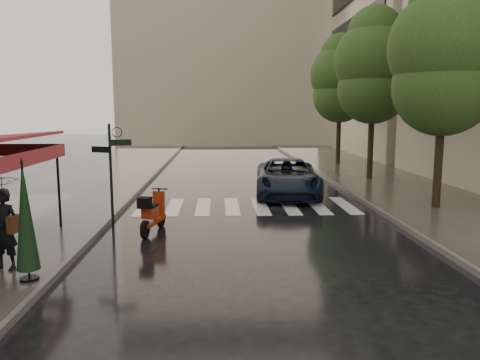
{
  "coord_description": "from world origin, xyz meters",
  "views": [
    {
      "loc": [
        1.96,
        -10.79,
        3.47
      ],
      "look_at": [
        2.61,
        3.14,
        1.4
      ],
      "focal_mm": 35.0,
      "sensor_mm": 36.0,
      "label": 1
    }
  ],
  "objects": [
    {
      "name": "ground",
      "position": [
        0.0,
        0.0,
        0.0
      ],
      "size": [
        120.0,
        120.0,
        0.0
      ],
      "primitive_type": "plane",
      "color": "black",
      "rests_on": "ground"
    },
    {
      "name": "tree_mid",
      "position": [
        9.5,
        12.0,
        5.59
      ],
      "size": [
        3.8,
        3.8,
        8.34
      ],
      "color": "black",
      "rests_on": "sidewalk_far"
    },
    {
      "name": "parked_car",
      "position": [
        4.8,
        8.18,
        0.76
      ],
      "size": [
        2.99,
        5.64,
        1.51
      ],
      "primitive_type": "imported",
      "rotation": [
        0.0,
        0.0,
        -0.09
      ],
      "color": "black",
      "rests_on": "ground"
    },
    {
      "name": "sidewalk_far",
      "position": [
        10.25,
        12.0,
        0.06
      ],
      "size": [
        5.5,
        60.0,
        0.12
      ],
      "primitive_type": "cube",
      "color": "#38332D",
      "rests_on": "ground"
    },
    {
      "name": "haussmann_far",
      "position": [
        16.5,
        26.0,
        9.25
      ],
      "size": [
        8.0,
        16.0,
        18.5
      ],
      "primitive_type": "cube",
      "color": "tan",
      "rests_on": "ground"
    },
    {
      "name": "pedestrian_with_umbrella",
      "position": [
        -2.56,
        -0.98,
        1.78
      ],
      "size": [
        1.25,
        1.26,
        2.5
      ],
      "rotation": [
        0.0,
        0.0,
        -0.23
      ],
      "color": "black",
      "rests_on": "sidewalk_near"
    },
    {
      "name": "tree_near",
      "position": [
        9.6,
        5.0,
        5.32
      ],
      "size": [
        3.8,
        3.8,
        7.99
      ],
      "color": "black",
      "rests_on": "sidewalk_far"
    },
    {
      "name": "parasol_back",
      "position": [
        -1.83,
        -1.65,
        1.41
      ],
      "size": [
        0.45,
        0.45,
        2.4
      ],
      "color": "black",
      "rests_on": "sidewalk_near"
    },
    {
      "name": "signpost",
      "position": [
        -1.19,
        3.0,
        1.83
      ],
      "size": [
        1.17,
        0.29,
        3.1
      ],
      "color": "black",
      "rests_on": "ground"
    },
    {
      "name": "crosswalk",
      "position": [
        2.98,
        6.0,
        0.01
      ],
      "size": [
        7.85,
        3.2,
        0.01
      ],
      "color": "silver",
      "rests_on": "ground"
    },
    {
      "name": "curb_far",
      "position": [
        7.45,
        12.0,
        0.07
      ],
      "size": [
        0.12,
        60.0,
        0.16
      ],
      "primitive_type": "cube",
      "color": "#595651",
      "rests_on": "ground"
    },
    {
      "name": "curb_near",
      "position": [
        -1.45,
        12.0,
        0.07
      ],
      "size": [
        0.12,
        60.0,
        0.16
      ],
      "primitive_type": "cube",
      "color": "#595651",
      "rests_on": "ground"
    },
    {
      "name": "tree_far",
      "position": [
        9.7,
        19.0,
        5.46
      ],
      "size": [
        3.8,
        3.8,
        8.16
      ],
      "color": "black",
      "rests_on": "sidewalk_far"
    },
    {
      "name": "backdrop_building",
      "position": [
        3.0,
        38.0,
        10.0
      ],
      "size": [
        22.0,
        6.0,
        20.0
      ],
      "primitive_type": "cube",
      "color": "tan",
      "rests_on": "ground"
    },
    {
      "name": "sidewalk_near",
      "position": [
        -4.5,
        12.0,
        0.06
      ],
      "size": [
        6.0,
        60.0,
        0.12
      ],
      "primitive_type": "cube",
      "color": "#38332D",
      "rests_on": "ground"
    },
    {
      "name": "scooter",
      "position": [
        0.07,
        2.34,
        0.55
      ],
      "size": [
        0.7,
        1.79,
        1.19
      ],
      "rotation": [
        0.0,
        0.0,
        -0.22
      ],
      "color": "black",
      "rests_on": "ground"
    }
  ]
}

